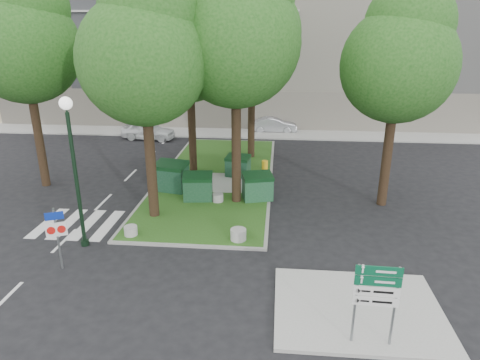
# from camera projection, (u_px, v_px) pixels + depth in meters

# --- Properties ---
(ground) EXTENTS (120.00, 120.00, 0.00)m
(ground) POSITION_uv_depth(u_px,v_px,m) (174.00, 245.00, 16.79)
(ground) COLOR black
(ground) RESTS_ON ground
(median_island) EXTENTS (6.00, 16.00, 0.12)m
(median_island) POSITION_uv_depth(u_px,v_px,m) (216.00, 177.00, 24.21)
(median_island) COLOR #284A15
(median_island) RESTS_ON ground
(median_kerb) EXTENTS (6.30, 16.30, 0.10)m
(median_kerb) POSITION_uv_depth(u_px,v_px,m) (216.00, 177.00, 24.21)
(median_kerb) COLOR gray
(median_kerb) RESTS_ON ground
(sidewalk_corner) EXTENTS (5.00, 4.00, 0.12)m
(sidewalk_corner) POSITION_uv_depth(u_px,v_px,m) (358.00, 309.00, 12.92)
(sidewalk_corner) COLOR #999993
(sidewalk_corner) RESTS_ON ground
(building_sidewalk) EXTENTS (42.00, 3.00, 0.12)m
(building_sidewalk) POSITION_uv_depth(u_px,v_px,m) (229.00, 133.00, 34.09)
(building_sidewalk) COLOR #999993
(building_sidewalk) RESTS_ON ground
(zebra_crossing) EXTENTS (5.00, 3.00, 0.01)m
(zebra_crossing) POSITION_uv_depth(u_px,v_px,m) (98.00, 225.00, 18.51)
(zebra_crossing) COLOR silver
(zebra_crossing) RESTS_ON ground
(apartment_building) EXTENTS (41.00, 12.00, 16.00)m
(apartment_building) POSITION_uv_depth(u_px,v_px,m) (238.00, 27.00, 38.41)
(apartment_building) COLOR tan
(apartment_building) RESTS_ON ground
(tree_median_near_left) EXTENTS (5.20, 5.20, 10.53)m
(tree_median_near_left) POSITION_uv_depth(u_px,v_px,m) (145.00, 48.00, 16.81)
(tree_median_near_left) COLOR black
(tree_median_near_left) RESTS_ON ground
(tree_median_near_right) EXTENTS (5.60, 5.60, 11.46)m
(tree_median_near_right) POSITION_uv_depth(u_px,v_px,m) (238.00, 29.00, 18.15)
(tree_median_near_right) COLOR black
(tree_median_near_right) RESTS_ON ground
(tree_median_mid) EXTENTS (4.80, 4.80, 9.99)m
(tree_median_mid) POSITION_uv_depth(u_px,v_px,m) (191.00, 48.00, 22.97)
(tree_median_mid) COLOR black
(tree_median_mid) RESTS_ON ground
(tree_median_far) EXTENTS (5.80, 5.80, 11.93)m
(tree_median_far) POSITION_uv_depth(u_px,v_px,m) (254.00, 22.00, 25.04)
(tree_median_far) COLOR black
(tree_median_far) RESTS_ON ground
(tree_street_left) EXTENTS (5.40, 5.40, 11.00)m
(tree_street_left) POSITION_uv_depth(u_px,v_px,m) (25.00, 36.00, 20.59)
(tree_street_left) COLOR black
(tree_street_left) RESTS_ON ground
(tree_street_right) EXTENTS (5.00, 5.00, 10.06)m
(tree_street_right) POSITION_uv_depth(u_px,v_px,m) (401.00, 54.00, 18.35)
(tree_street_right) COLOR black
(tree_street_right) RESTS_ON ground
(dumpster_a) EXTENTS (1.83, 1.45, 1.52)m
(dumpster_a) POSITION_uv_depth(u_px,v_px,m) (171.00, 176.00, 21.93)
(dumpster_a) COLOR #0D311D
(dumpster_a) RESTS_ON median_island
(dumpster_b) EXTENTS (1.53, 1.15, 1.32)m
(dumpster_b) POSITION_uv_depth(u_px,v_px,m) (198.00, 187.00, 20.76)
(dumpster_b) COLOR #0F361D
(dumpster_b) RESTS_ON median_island
(dumpster_c) EXTENTS (1.47, 1.17, 1.22)m
(dumpster_c) POSITION_uv_depth(u_px,v_px,m) (238.00, 166.00, 24.00)
(dumpster_c) COLOR #10351F
(dumpster_c) RESTS_ON median_island
(dumpster_d) EXTENTS (1.65, 1.35, 1.34)m
(dumpster_d) POSITION_uv_depth(u_px,v_px,m) (257.00, 187.00, 20.78)
(dumpster_d) COLOR #144224
(dumpster_d) RESTS_ON median_island
(bollard_left) EXTENTS (0.53, 0.53, 0.38)m
(bollard_left) POSITION_uv_depth(u_px,v_px,m) (131.00, 231.00, 17.31)
(bollard_left) COLOR #A1A09C
(bollard_left) RESTS_ON median_island
(bollard_right) EXTENTS (0.63, 0.63, 0.45)m
(bollard_right) POSITION_uv_depth(u_px,v_px,m) (238.00, 234.00, 16.92)
(bollard_right) COLOR #A1A19C
(bollard_right) RESTS_ON median_island
(bollard_mid) EXTENTS (0.54, 0.54, 0.38)m
(bollard_mid) POSITION_uv_depth(u_px,v_px,m) (218.00, 197.00, 20.65)
(bollard_mid) COLOR gray
(bollard_mid) RESTS_ON median_island
(litter_bin) EXTENTS (0.35, 0.35, 0.62)m
(litter_bin) POSITION_uv_depth(u_px,v_px,m) (265.00, 166.00, 24.94)
(litter_bin) COLOR gold
(litter_bin) RESTS_ON median_island
(street_lamp) EXTENTS (0.46, 0.46, 5.81)m
(street_lamp) POSITION_uv_depth(u_px,v_px,m) (73.00, 156.00, 15.58)
(street_lamp) COLOR black
(street_lamp) RESTS_ON ground
(traffic_sign_pole) EXTENTS (0.65, 0.32, 2.33)m
(traffic_sign_pole) POSITION_uv_depth(u_px,v_px,m) (57.00, 230.00, 14.72)
(traffic_sign_pole) COLOR slate
(traffic_sign_pole) RESTS_ON ground
(directional_sign) EXTENTS (1.18, 0.11, 2.35)m
(directional_sign) POSITION_uv_depth(u_px,v_px,m) (376.00, 293.00, 10.96)
(directional_sign) COLOR slate
(directional_sign) RESTS_ON sidewalk_corner
(car_white) EXTENTS (4.18, 2.07, 1.37)m
(car_white) POSITION_uv_depth(u_px,v_px,m) (148.00, 130.00, 32.25)
(car_white) COLOR silver
(car_white) RESTS_ON ground
(car_silver) EXTENTS (3.74, 1.42, 1.22)m
(car_silver) POSITION_uv_depth(u_px,v_px,m) (274.00, 125.00, 34.41)
(car_silver) COLOR #93959A
(car_silver) RESTS_ON ground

